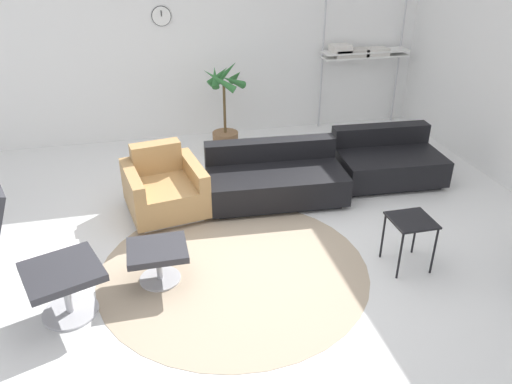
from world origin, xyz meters
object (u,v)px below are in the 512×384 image
(potted_plant, at_px, (225,116))
(couch_low, at_px, (275,179))
(side_table, at_px, (411,226))
(shelf_unit, at_px, (360,53))
(ottoman, at_px, (158,255))
(couch_second, at_px, (387,162))
(lounge_chair, at_px, (7,245))
(armchair_red, at_px, (164,190))

(potted_plant, bearing_deg, couch_low, -78.79)
(side_table, height_order, potted_plant, potted_plant)
(couch_low, height_order, side_table, couch_low)
(shelf_unit, bearing_deg, ottoman, -134.84)
(couch_second, relative_size, potted_plant, 1.03)
(ottoman, height_order, couch_low, couch_low)
(lounge_chair, xyz_separation_m, couch_low, (2.40, 1.62, -0.55))
(couch_low, bearing_deg, couch_second, -170.94)
(couch_second, relative_size, side_table, 2.59)
(lounge_chair, bearing_deg, couch_low, 103.98)
(ottoman, height_order, side_table, side_table)
(ottoman, distance_m, potted_plant, 2.94)
(lounge_chair, bearing_deg, couch_second, 94.57)
(side_table, xyz_separation_m, potted_plant, (-1.11, 3.01, 0.07))
(couch_low, height_order, shelf_unit, shelf_unit)
(couch_second, xyz_separation_m, potted_plant, (-1.74, 1.33, 0.27))
(shelf_unit, bearing_deg, lounge_chair, -139.66)
(lounge_chair, height_order, potted_plant, lounge_chair)
(lounge_chair, height_order, armchair_red, lounge_chair)
(armchair_red, bearing_deg, ottoman, 73.71)
(side_table, bearing_deg, armchair_red, 143.79)
(couch_low, distance_m, side_table, 1.75)
(armchair_red, distance_m, couch_second, 2.69)
(shelf_unit, bearing_deg, couch_second, -100.80)
(lounge_chair, relative_size, armchair_red, 1.45)
(couch_second, bearing_deg, potted_plant, -33.90)
(armchair_red, height_order, couch_low, armchair_red)
(couch_low, distance_m, potted_plant, 1.52)
(armchair_red, xyz_separation_m, couch_second, (2.69, 0.18, -0.03))
(shelf_unit, bearing_deg, potted_plant, -167.19)
(lounge_chair, bearing_deg, armchair_red, 123.65)
(ottoman, bearing_deg, potted_plant, 68.22)
(lounge_chair, height_order, couch_low, lounge_chair)
(lounge_chair, bearing_deg, ottoman, 90.00)
(side_table, distance_m, shelf_unit, 3.69)
(couch_low, bearing_deg, potted_plant, -75.38)
(side_table, bearing_deg, ottoman, 172.36)
(potted_plant, bearing_deg, ottoman, -111.78)
(lounge_chair, height_order, couch_second, lounge_chair)
(couch_second, xyz_separation_m, shelf_unit, (0.34, 1.80, 0.90))
(side_table, relative_size, potted_plant, 0.40)
(ottoman, relative_size, couch_second, 0.40)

